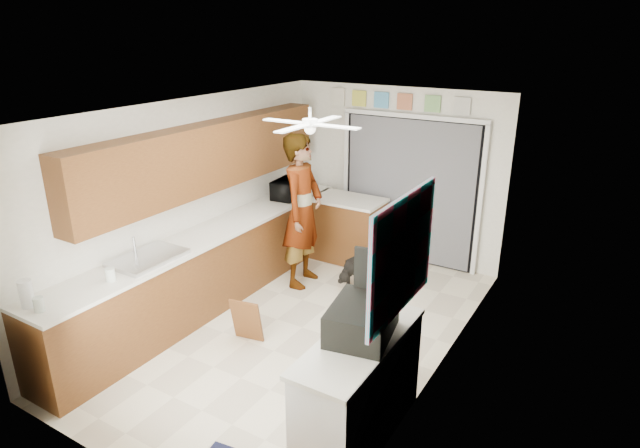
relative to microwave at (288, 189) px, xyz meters
The scene contains 38 objects.
floor 2.27m from the microwave, 51.56° to the right, with size 5.00×5.00×0.00m, color beige.
ceiling 2.45m from the microwave, 51.56° to the right, with size 5.00×5.00×0.00m, color white.
wall_back 1.56m from the microwave, 36.88° to the left, with size 3.20×3.20×0.00m, color white.
wall_front 4.26m from the microwave, 73.00° to the right, with size 3.20×3.20×0.00m, color white.
wall_left 1.62m from the microwave, 102.82° to the right, with size 5.00×5.00×0.00m, color white.
wall_right 3.25m from the microwave, 28.86° to the right, with size 5.00×5.00×0.00m, color white.
left_base_cabinets 1.69m from the microwave, 92.06° to the right, with size 0.60×4.80×0.90m, color brown.
left_countertop 1.58m from the microwave, 91.70° to the right, with size 0.62×4.80×0.04m, color white.
upper_cabinets 1.56m from the microwave, 98.18° to the right, with size 0.32×4.00×0.80m, color brown.
sink_basin 2.57m from the microwave, 91.04° to the right, with size 0.50×0.76×0.06m, color silver.
faucet 2.58m from the microwave, 95.26° to the right, with size 0.03×0.03×0.22m, color silver.
peninsula_base 1.06m from the microwave, 30.22° to the left, with size 1.00×0.60×0.90m, color brown.
peninsula_top 0.87m from the microwave, 30.22° to the left, with size 1.04×0.64×0.04m, color white.
back_opening_recess 1.75m from the microwave, 31.16° to the left, with size 2.00×0.06×2.10m, color black.
curtain_panel 1.73m from the microwave, 30.02° to the left, with size 1.90×0.03×2.05m, color slate.
door_trim_left 0.99m from the microwave, 61.52° to the left, with size 0.06×0.04×2.10m, color white.
door_trim_right 2.66m from the microwave, 19.16° to the left, with size 0.06×0.04×2.10m, color white.
door_trim_head 2.02m from the microwave, 30.31° to the left, with size 2.10×0.04×0.06m, color white.
header_frame_0 1.65m from the microwave, 54.53° to the left, with size 0.22×0.02×0.22m, color #CECE44.
header_frame_1 1.82m from the microwave, 42.27° to the left, with size 0.22×0.02×0.22m, color #4F9ED4.
header_frame_2 2.03m from the microwave, 33.91° to the left, with size 0.22×0.02×0.22m, color #BC6946.
header_frame_3 2.31m from the microwave, 27.38° to the left, with size 0.22×0.02×0.22m, color #79B165.
header_frame_4 2.63m from the microwave, 22.85° to the left, with size 0.22×0.02×0.22m, color beige.
route66_sign 1.55m from the microwave, 71.99° to the left, with size 0.22×0.02×0.26m, color silver.
right_counter_base 3.84m from the microwave, 46.85° to the right, with size 0.50×1.40×0.90m, color white.
right_counter_top 3.79m from the microwave, 46.96° to the right, with size 0.54×1.44×0.04m, color white.
abstract_painting 3.86m from the microwave, 42.27° to the right, with size 0.03×1.15×0.95m, color #E25382.
ceiling_fan 2.23m from the microwave, 47.70° to the right, with size 1.14×1.14×0.24m, color white.
microwave is the anchor object (origin of this frame).
jar_a 3.10m from the microwave, 89.37° to the right, with size 0.09×0.09×0.13m, color silver.
jar_b 3.82m from the microwave, 90.01° to the right, with size 0.09×0.09×0.13m, color silver.
paper_towel_roll 3.82m from the microwave, 92.48° to the right, with size 0.12×0.12×0.25m, color white.
suitcase 3.72m from the microwave, 46.49° to the right, with size 0.47×0.63×0.27m, color black.
suitcase_rim 3.73m from the microwave, 46.49° to the right, with size 0.44×0.58×0.02m, color yellow.
suitcase_lid 3.53m from the microwave, 43.24° to the right, with size 0.42×0.03×0.50m, color black.
cabinet_door_panel 2.44m from the microwave, 67.34° to the right, with size 0.35×0.03×0.52m, color brown.
man 0.83m from the microwave, 42.67° to the right, with size 0.74×0.49×2.03m, color white.
dog 1.55m from the microwave, ahead, with size 0.23×0.54×0.42m, color black.
Camera 1 is at (2.96, -4.49, 3.27)m, focal length 30.00 mm.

